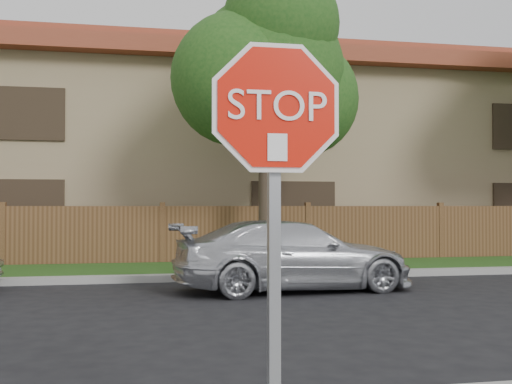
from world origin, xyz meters
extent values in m
cube|color=gray|center=(0.00, 8.15, 0.07)|extent=(70.00, 0.30, 0.15)
cube|color=#1E4714|center=(0.00, 9.80, 0.06)|extent=(70.00, 3.00, 0.12)
cube|color=#53341D|center=(0.00, 11.40, 0.80)|extent=(70.00, 0.12, 1.60)
cube|color=#9E8762|center=(0.00, 17.00, 3.00)|extent=(34.00, 8.00, 6.00)
cube|color=brown|center=(0.00, 17.00, 6.25)|extent=(35.20, 9.20, 0.50)
cube|color=brown|center=(0.00, 17.00, 6.85)|extent=(33.00, 5.50, 0.70)
cylinder|color=#382B21|center=(2.50, 9.70, 1.96)|extent=(0.44, 0.44, 3.92)
sphere|color=#1C4A16|center=(2.50, 9.70, 4.90)|extent=(3.80, 3.80, 3.80)
sphere|color=#1C4A16|center=(3.40, 10.00, 4.34)|extent=(3.00, 3.00, 3.00)
sphere|color=#1C4A16|center=(1.70, 9.30, 4.62)|extent=(3.20, 3.20, 3.20)
sphere|color=#1C4A16|center=(2.70, 9.10, 5.95)|extent=(2.80, 2.80, 2.80)
cube|color=gray|center=(0.20, -1.44, 1.25)|extent=(0.07, 0.06, 2.30)
cylinder|color=white|center=(0.20, -1.50, 2.15)|extent=(1.01, 0.02, 1.01)
cylinder|color=red|center=(0.20, -1.51, 2.15)|extent=(0.93, 0.02, 0.93)
cube|color=white|center=(0.20, -1.53, 1.93)|extent=(0.11, 0.00, 0.15)
imported|color=silver|center=(2.30, 6.36, 0.66)|extent=(4.72, 2.25, 1.33)
camera|label=1|loc=(-0.53, -4.70, 1.61)|focal=42.00mm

